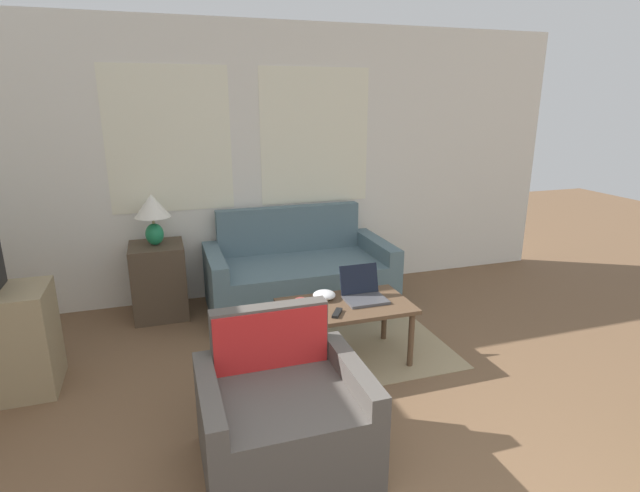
{
  "coord_description": "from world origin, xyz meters",
  "views": [
    {
      "loc": [
        -0.9,
        -0.66,
        1.91
      ],
      "look_at": [
        0.31,
        3.06,
        0.75
      ],
      "focal_mm": 28.0,
      "sensor_mm": 36.0,
      "label": 1
    }
  ],
  "objects_px": {
    "laptop": "(363,292)",
    "cup_navy": "(301,305)",
    "coffee_table": "(346,311)",
    "armchair": "(283,417)",
    "couch": "(298,276)",
    "table_lamp": "(152,211)",
    "snack_bowl": "(324,295)",
    "tv_remote": "(337,313)"
  },
  "relations": [
    {
      "from": "cup_navy",
      "to": "snack_bowl",
      "type": "height_order",
      "value": "cup_navy"
    },
    {
      "from": "snack_bowl",
      "to": "tv_remote",
      "type": "xyz_separation_m",
      "value": [
        -0.0,
        -0.29,
        -0.02
      ]
    },
    {
      "from": "table_lamp",
      "to": "tv_remote",
      "type": "xyz_separation_m",
      "value": [
        1.18,
        -1.45,
        -0.5
      ]
    },
    {
      "from": "snack_bowl",
      "to": "cup_navy",
      "type": "bearing_deg",
      "value": -145.67
    },
    {
      "from": "laptop",
      "to": "coffee_table",
      "type": "bearing_deg",
      "value": -160.0
    },
    {
      "from": "couch",
      "to": "table_lamp",
      "type": "xyz_separation_m",
      "value": [
        -1.27,
        0.12,
        0.7
      ]
    },
    {
      "from": "coffee_table",
      "to": "tv_remote",
      "type": "distance_m",
      "value": 0.2
    },
    {
      "from": "couch",
      "to": "armchair",
      "type": "xyz_separation_m",
      "value": [
        -0.67,
        -2.08,
        -0.01
      ]
    },
    {
      "from": "cup_navy",
      "to": "snack_bowl",
      "type": "bearing_deg",
      "value": 34.33
    },
    {
      "from": "couch",
      "to": "tv_remote",
      "type": "relative_size",
      "value": 11.39
    },
    {
      "from": "table_lamp",
      "to": "cup_navy",
      "type": "distance_m",
      "value": 1.69
    },
    {
      "from": "coffee_table",
      "to": "laptop",
      "type": "relative_size",
      "value": 3.17
    },
    {
      "from": "armchair",
      "to": "couch",
      "type": "bearing_deg",
      "value": 72.18
    },
    {
      "from": "table_lamp",
      "to": "laptop",
      "type": "height_order",
      "value": "table_lamp"
    },
    {
      "from": "armchair",
      "to": "coffee_table",
      "type": "xyz_separation_m",
      "value": [
        0.71,
        0.91,
        0.14
      ]
    },
    {
      "from": "couch",
      "to": "snack_bowl",
      "type": "bearing_deg",
      "value": -94.52
    },
    {
      "from": "table_lamp",
      "to": "tv_remote",
      "type": "height_order",
      "value": "table_lamp"
    },
    {
      "from": "couch",
      "to": "laptop",
      "type": "distance_m",
      "value": 1.16
    },
    {
      "from": "laptop",
      "to": "cup_navy",
      "type": "xyz_separation_m",
      "value": [
        -0.51,
        -0.07,
        -0.01
      ]
    },
    {
      "from": "table_lamp",
      "to": "couch",
      "type": "bearing_deg",
      "value": -5.46
    },
    {
      "from": "armchair",
      "to": "tv_remote",
      "type": "height_order",
      "value": "armchair"
    },
    {
      "from": "couch",
      "to": "tv_remote",
      "type": "distance_m",
      "value": 1.34
    },
    {
      "from": "cup_navy",
      "to": "snack_bowl",
      "type": "xyz_separation_m",
      "value": [
        0.23,
        0.16,
        -0.01
      ]
    },
    {
      "from": "snack_bowl",
      "to": "tv_remote",
      "type": "relative_size",
      "value": 1.14
    },
    {
      "from": "coffee_table",
      "to": "laptop",
      "type": "bearing_deg",
      "value": 20.0
    },
    {
      "from": "armchair",
      "to": "tv_remote",
      "type": "bearing_deg",
      "value": 52.38
    },
    {
      "from": "couch",
      "to": "armchair",
      "type": "relative_size",
      "value": 1.98
    },
    {
      "from": "coffee_table",
      "to": "tv_remote",
      "type": "xyz_separation_m",
      "value": [
        -0.12,
        -0.15,
        0.06
      ]
    },
    {
      "from": "coffee_table",
      "to": "table_lamp",
      "type": "bearing_deg",
      "value": 135.14
    },
    {
      "from": "table_lamp",
      "to": "snack_bowl",
      "type": "bearing_deg",
      "value": -44.15
    },
    {
      "from": "coffee_table",
      "to": "cup_navy",
      "type": "relative_size",
      "value": 10.95
    },
    {
      "from": "couch",
      "to": "cup_navy",
      "type": "xyz_separation_m",
      "value": [
        -0.31,
        -1.19,
        0.23
      ]
    },
    {
      "from": "couch",
      "to": "tv_remote",
      "type": "height_order",
      "value": "couch"
    },
    {
      "from": "couch",
      "to": "armchair",
      "type": "distance_m",
      "value": 2.19
    },
    {
      "from": "cup_navy",
      "to": "tv_remote",
      "type": "xyz_separation_m",
      "value": [
        0.23,
        -0.14,
        -0.03
      ]
    },
    {
      "from": "couch",
      "to": "cup_navy",
      "type": "bearing_deg",
      "value": -104.63
    },
    {
      "from": "couch",
      "to": "snack_bowl",
      "type": "relative_size",
      "value": 10.03
    },
    {
      "from": "table_lamp",
      "to": "snack_bowl",
      "type": "relative_size",
      "value": 2.66
    },
    {
      "from": "couch",
      "to": "snack_bowl",
      "type": "xyz_separation_m",
      "value": [
        -0.08,
        -1.03,
        0.21
      ]
    },
    {
      "from": "table_lamp",
      "to": "coffee_table",
      "type": "bearing_deg",
      "value": -44.86
    },
    {
      "from": "armchair",
      "to": "cup_navy",
      "type": "relative_size",
      "value": 9.87
    },
    {
      "from": "laptop",
      "to": "tv_remote",
      "type": "height_order",
      "value": "laptop"
    }
  ]
}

